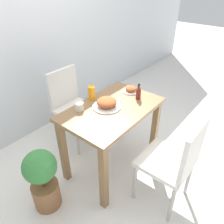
% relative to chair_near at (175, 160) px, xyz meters
% --- Properties ---
extents(ground_plane, '(16.00, 16.00, 0.00)m').
position_rel_chair_near_xyz_m(ground_plane, '(0.01, 0.68, -0.52)').
color(ground_plane, silver).
extents(wall_back, '(8.00, 0.05, 2.60)m').
position_rel_chair_near_xyz_m(wall_back, '(0.01, 1.91, 0.78)').
color(wall_back, silver).
rests_on(wall_back, ground_plane).
extents(dining_table, '(0.95, 0.61, 0.76)m').
position_rel_chair_near_xyz_m(dining_table, '(0.01, 0.68, 0.09)').
color(dining_table, olive).
rests_on(dining_table, ground_plane).
extents(chair_near, '(0.42, 0.42, 0.91)m').
position_rel_chair_near_xyz_m(chair_near, '(0.00, 0.00, 0.00)').
color(chair_near, silver).
rests_on(chair_near, ground_plane).
extents(chair_far, '(0.42, 0.42, 0.91)m').
position_rel_chair_near_xyz_m(chair_far, '(0.08, 1.35, 0.00)').
color(chair_far, silver).
rests_on(chair_far, ground_plane).
extents(food_plate, '(0.27, 0.27, 0.09)m').
position_rel_chair_near_xyz_m(food_plate, '(-0.01, 0.72, 0.28)').
color(food_plate, white).
rests_on(food_plate, dining_table).
extents(side_plate, '(0.17, 0.17, 0.06)m').
position_rel_chair_near_xyz_m(side_plate, '(0.38, 0.72, 0.26)').
color(side_plate, white).
rests_on(side_plate, dining_table).
extents(drink_cup, '(0.08, 0.08, 0.08)m').
position_rel_chair_near_xyz_m(drink_cup, '(-0.21, 0.88, 0.28)').
color(drink_cup, silver).
rests_on(drink_cup, dining_table).
extents(juice_glass, '(0.07, 0.07, 0.13)m').
position_rel_chair_near_xyz_m(juice_glass, '(0.01, 0.93, 0.30)').
color(juice_glass, orange).
rests_on(juice_glass, dining_table).
extents(sauce_bottle, '(0.05, 0.05, 0.16)m').
position_rel_chair_near_xyz_m(sauce_bottle, '(0.30, 0.58, 0.30)').
color(sauce_bottle, maroon).
rests_on(sauce_bottle, dining_table).
extents(fork_utensil, '(0.04, 0.18, 0.00)m').
position_rel_chair_near_xyz_m(fork_utensil, '(-0.18, 0.72, 0.24)').
color(fork_utensil, silver).
rests_on(fork_utensil, dining_table).
extents(spoon_utensil, '(0.01, 0.18, 0.00)m').
position_rel_chair_near_xyz_m(spoon_utensil, '(0.15, 0.72, 0.24)').
color(spoon_utensil, silver).
rests_on(spoon_utensil, dining_table).
extents(potted_plant_left, '(0.28, 0.28, 0.63)m').
position_rel_chair_near_xyz_m(potted_plant_left, '(-0.73, 0.84, -0.17)').
color(potted_plant_left, brown).
rests_on(potted_plant_left, ground_plane).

